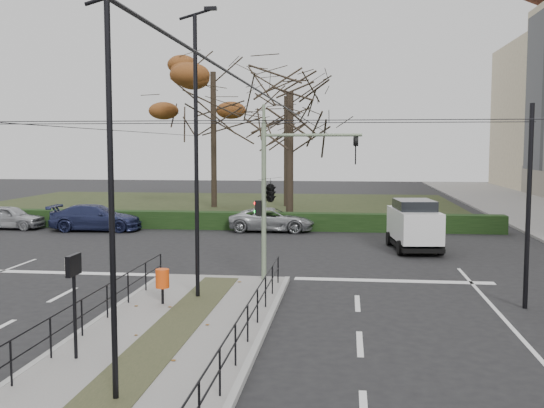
% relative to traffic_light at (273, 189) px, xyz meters
% --- Properties ---
extents(ground, '(140.00, 140.00, 0.00)m').
position_rel_traffic_light_xyz_m(ground, '(-1.82, -4.50, -3.29)').
color(ground, black).
rests_on(ground, ground).
extents(median_island, '(4.40, 15.00, 0.14)m').
position_rel_traffic_light_xyz_m(median_island, '(-1.82, -7.00, -3.22)').
color(median_island, slate).
rests_on(median_island, ground).
extents(park, '(38.00, 26.00, 0.10)m').
position_rel_traffic_light_xyz_m(park, '(-7.82, 27.50, -3.24)').
color(park, black).
rests_on(park, ground).
extents(hedge, '(38.00, 1.00, 1.00)m').
position_rel_traffic_light_xyz_m(hedge, '(-7.82, 14.10, -2.79)').
color(hedge, black).
rests_on(hedge, ground).
extents(median_railing, '(4.14, 13.24, 0.92)m').
position_rel_traffic_light_xyz_m(median_railing, '(-1.82, -7.10, -2.32)').
color(median_railing, black).
rests_on(median_railing, median_island).
extents(catenary, '(20.00, 34.00, 6.00)m').
position_rel_traffic_light_xyz_m(catenary, '(-1.82, -2.88, 0.13)').
color(catenary, black).
rests_on(catenary, ground).
extents(traffic_light, '(3.68, 2.11, 5.42)m').
position_rel_traffic_light_xyz_m(traffic_light, '(0.00, 0.00, 0.00)').
color(traffic_light, gray).
rests_on(traffic_light, median_island).
extents(litter_bin, '(0.40, 0.40, 1.03)m').
position_rel_traffic_light_xyz_m(litter_bin, '(-2.83, -3.78, -2.42)').
color(litter_bin, black).
rests_on(litter_bin, median_island).
extents(info_panel, '(0.13, 0.60, 2.30)m').
position_rel_traffic_light_xyz_m(info_panel, '(-3.32, -8.70, -1.35)').
color(info_panel, black).
rests_on(info_panel, median_island).
extents(streetlamp_median_near, '(0.62, 0.13, 7.37)m').
position_rel_traffic_light_xyz_m(streetlamp_median_near, '(-1.62, -10.77, 0.60)').
color(streetlamp_median_near, black).
rests_on(streetlamp_median_near, median_island).
extents(streetlamp_median_far, '(0.73, 0.15, 8.73)m').
position_rel_traffic_light_xyz_m(streetlamp_median_far, '(-1.98, -2.81, 1.28)').
color(streetlamp_median_far, black).
rests_on(streetlamp_median_far, median_island).
extents(parked_car_first, '(4.08, 1.74, 1.37)m').
position_rel_traffic_light_xyz_m(parked_car_first, '(-16.83, 12.71, -2.61)').
color(parked_car_first, '#96999D').
rests_on(parked_car_first, ground).
extents(parked_car_third, '(5.24, 2.41, 1.48)m').
position_rel_traffic_light_xyz_m(parked_car_third, '(-11.55, 12.57, -2.55)').
color(parked_car_third, '#1F254A').
rests_on(parked_car_third, ground).
extents(parked_car_fourth, '(4.79, 2.28, 1.32)m').
position_rel_traffic_light_xyz_m(parked_car_fourth, '(-1.65, 13.50, -2.63)').
color(parked_car_fourth, '#96999D').
rests_on(parked_car_fourth, ground).
extents(white_van, '(2.35, 4.47, 2.32)m').
position_rel_traffic_light_xyz_m(white_van, '(5.59, 7.81, -2.08)').
color(white_van, silver).
rests_on(white_van, ground).
extents(rust_tree, '(10.64, 10.64, 13.51)m').
position_rel_traffic_light_xyz_m(rust_tree, '(-7.67, 26.29, 7.07)').
color(rust_tree, black).
rests_on(rust_tree, park).
extents(bare_tree_center, '(8.06, 8.06, 11.32)m').
position_rel_traffic_light_xyz_m(bare_tree_center, '(-2.18, 27.61, 4.70)').
color(bare_tree_center, black).
rests_on(bare_tree_center, park).
extents(bare_tree_near, '(6.23, 6.23, 10.43)m').
position_rel_traffic_light_xyz_m(bare_tree_near, '(-0.87, 15.80, 4.07)').
color(bare_tree_near, black).
rests_on(bare_tree_near, park).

